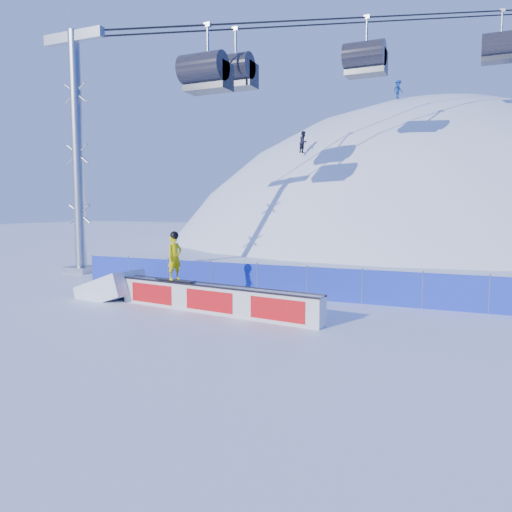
% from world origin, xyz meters
% --- Properties ---
extents(ground, '(160.00, 160.00, 0.00)m').
position_xyz_m(ground, '(0.00, 0.00, 0.00)').
color(ground, white).
rests_on(ground, ground).
extents(snow_hill, '(64.00, 64.00, 64.00)m').
position_xyz_m(snow_hill, '(0.00, 42.00, -18.00)').
color(snow_hill, white).
rests_on(snow_hill, ground).
extents(safety_fence, '(22.05, 0.05, 1.30)m').
position_xyz_m(safety_fence, '(0.00, 4.50, 0.60)').
color(safety_fence, '#192FB8').
rests_on(safety_fence, ground).
extents(chairlift, '(40.80, 41.70, 22.00)m').
position_xyz_m(chairlift, '(4.74, 27.49, 16.89)').
color(chairlift, '#989DA5').
rests_on(chairlift, ground).
extents(rail_box, '(7.58, 1.65, 0.91)m').
position_xyz_m(rail_box, '(-2.98, 1.09, 0.45)').
color(rail_box, silver).
rests_on(rail_box, ground).
extents(snow_ramp, '(2.62, 1.85, 1.51)m').
position_xyz_m(snow_ramp, '(-7.67, 1.79, 0.00)').
color(snow_ramp, white).
rests_on(snow_ramp, ground).
extents(snowboarder, '(1.60, 0.64, 1.65)m').
position_xyz_m(snowboarder, '(-4.58, 1.33, 1.72)').
color(snowboarder, black).
rests_on(snowboarder, rail_box).
extents(distant_skiers, '(20.91, 11.23, 7.18)m').
position_xyz_m(distant_skiers, '(1.70, 29.33, 10.64)').
color(distant_skiers, black).
rests_on(distant_skiers, ground).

